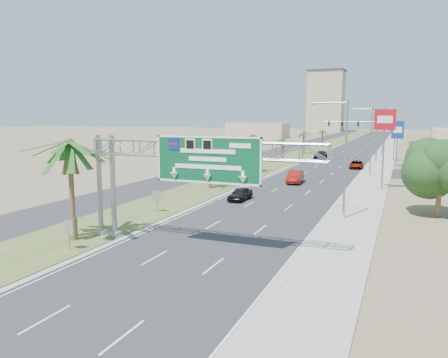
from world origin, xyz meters
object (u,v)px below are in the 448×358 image
palm_near (69,143)px  car_left_lane (240,194)px  sign_gantry (189,157)px  car_right_lane (356,165)px  pole_sign_red_near (385,125)px  car_far (321,155)px  signal_mast (366,137)px  pole_sign_red_far (395,129)px  pole_sign_blue (398,132)px  car_mid_lane (295,177)px

palm_near → car_left_lane: size_ratio=2.12×
sign_gantry → palm_near: 8.41m
car_right_lane → pole_sign_red_near: (5.02, -21.71, 7.09)m
car_far → signal_mast: bearing=-20.3°
car_left_lane → pole_sign_red_near: pole_sign_red_near is taller
pole_sign_red_near → pole_sign_red_far: pole_sign_red_near is taller
sign_gantry → pole_sign_blue: size_ratio=2.06×
pole_sign_blue → signal_mast: bearing=129.9°
car_mid_lane → car_far: size_ratio=0.92×
pole_sign_blue → car_mid_lane: bearing=-115.9°
pole_sign_red_near → pole_sign_red_far: 36.82m
sign_gantry → palm_near: bearing=-166.7°
car_far → pole_sign_blue: (14.70, -10.17, 5.30)m
sign_gantry → pole_sign_red_far: (11.32, 65.71, 0.19)m
car_far → pole_sign_blue: size_ratio=0.66×
palm_near → signal_mast: bearing=77.3°
signal_mast → pole_sign_red_far: (5.09, 3.66, 1.39)m
sign_gantry → signal_mast: bearing=84.3°
signal_mast → car_left_lane: size_ratio=2.61×
pole_sign_red_far → pole_sign_red_near: bearing=-90.7°
signal_mast → car_left_lane: bearing=-101.0°
pole_sign_red_near → sign_gantry: bearing=-110.6°
car_left_lane → pole_sign_blue: 41.50m
palm_near → car_far: (5.37, 67.34, -6.15)m
sign_gantry → car_left_lane: size_ratio=4.25×
car_left_lane → pole_sign_blue: bearing=72.5°
car_mid_lane → pole_sign_blue: 27.78m
car_right_lane → car_far: car_far is taller
sign_gantry → signal_mast: (6.23, 62.05, -1.21)m
car_mid_lane → pole_sign_red_near: bearing=-14.2°
pole_sign_red_near → pole_sign_blue: size_ratio=1.20×
palm_near → pole_sign_red_far: size_ratio=1.05×
car_far → pole_sign_red_near: pole_sign_red_near is taller
sign_gantry → car_far: 65.68m
palm_near → car_right_lane: 54.75m
car_right_lane → car_far: size_ratio=0.87×
car_left_lane → pole_sign_red_near: 19.45m
car_right_lane → car_far: (-8.60, 14.78, 0.13)m
car_mid_lane → car_far: bearing=89.7°
car_far → car_left_lane: bearing=-89.5°
pole_sign_blue → pole_sign_red_far: (-0.61, 10.47, 0.16)m
palm_near → pole_sign_red_near: 36.23m
car_far → sign_gantry: bearing=-87.4°
car_right_lane → car_mid_lane: bearing=-109.2°
palm_near → signal_mast: size_ratio=0.81×
sign_gantry → signal_mast: 62.37m
signal_mast → pole_sign_blue: bearing=-50.1°
palm_near → car_left_lane: palm_near is taller
car_mid_lane → car_far: car_mid_lane is taller
signal_mast → pole_sign_red_far: 6.42m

